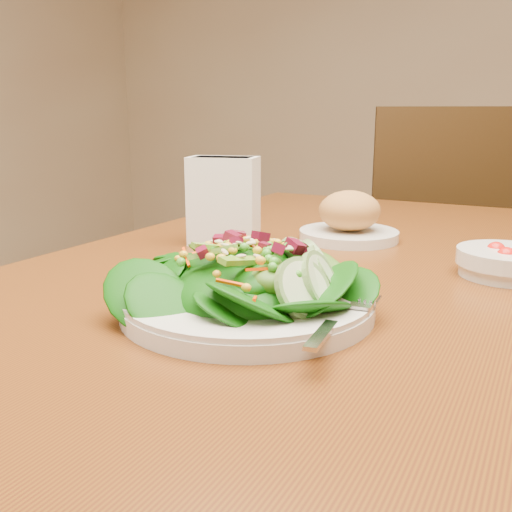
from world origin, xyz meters
name	(u,v)px	position (x,y,z in m)	size (l,w,h in m)	color
dining_table	(345,338)	(0.00, 0.00, 0.65)	(0.90, 1.40, 0.75)	#66360E
chair_far	(435,262)	(-0.06, 1.03, 0.52)	(0.59, 0.59, 0.98)	black
salad_plate	(255,288)	(-0.03, -0.22, 0.78)	(0.28, 0.28, 0.08)	silver
bread_plate	(349,220)	(-0.07, 0.19, 0.79)	(0.17, 0.17, 0.09)	silver
tomato_bowl	(507,262)	(0.20, 0.07, 0.77)	(0.13, 0.13, 0.04)	silver
napkin_holder	(224,199)	(-0.24, 0.07, 0.83)	(0.12, 0.09, 0.15)	white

